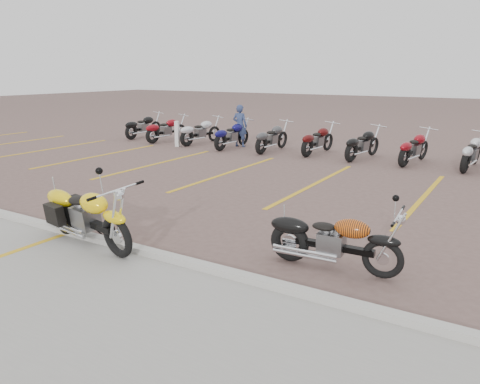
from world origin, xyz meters
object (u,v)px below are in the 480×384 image
at_px(flame_cruiser, 331,243).
at_px(person_a, 240,126).
at_px(yellow_cruiser, 88,217).
at_px(bollard, 177,134).

height_order(flame_cruiser, person_a, person_a).
xyz_separation_m(yellow_cruiser, flame_cruiser, (3.86, 1.19, -0.08)).
bearing_deg(person_a, yellow_cruiser, 102.93).
distance_m(yellow_cruiser, bollard, 10.73).
height_order(yellow_cruiser, bollard, bollard).
distance_m(flame_cruiser, bollard, 12.34).
relative_size(flame_cruiser, bollard, 2.03).
bearing_deg(person_a, bollard, 26.83).
relative_size(yellow_cruiser, person_a, 1.46).
distance_m(person_a, bollard, 2.48).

